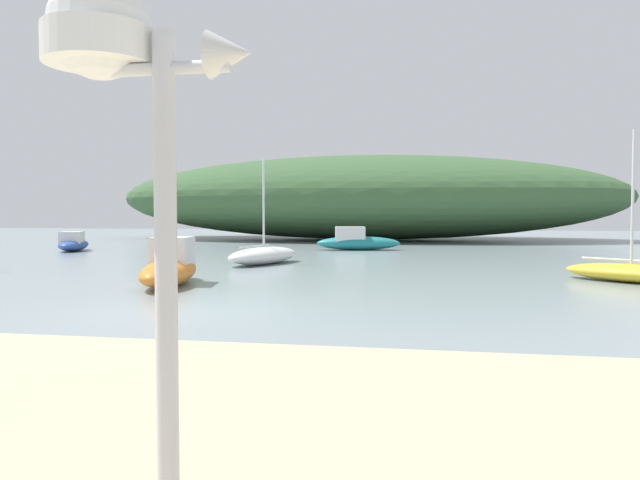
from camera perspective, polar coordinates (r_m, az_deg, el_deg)
ground_plane at (r=12.11m, az=-12.03°, el=-6.57°), size 120.00×120.00×0.00m
distant_hill at (r=44.94m, az=4.27°, el=4.00°), size 37.44×15.74×6.15m
mast_structure at (r=3.52m, az=-18.77°, el=15.04°), size 1.14×0.59×2.96m
sailboat_mid_channel at (r=22.77m, az=-5.33°, el=-1.44°), size 2.59×4.26×4.01m
motorboat_off_point at (r=33.10m, az=-22.28°, el=-0.30°), size 2.35×3.71×0.99m
motorboat_outer_mooring at (r=16.52m, az=-13.97°, el=-2.50°), size 1.88×4.03×1.27m
sailboat_far_right at (r=18.81m, az=27.32°, el=-2.72°), size 3.67×3.28×4.21m
motorboat_far_left at (r=31.44m, az=3.47°, el=-0.10°), size 4.49×2.01×1.22m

